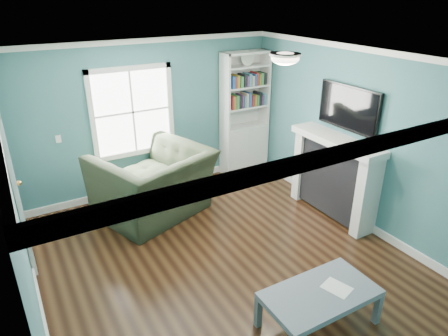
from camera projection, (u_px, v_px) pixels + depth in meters
floor at (224, 260)px, 5.32m from camera, size 5.00×5.00×0.00m
room_walls at (224, 149)px, 4.67m from camera, size 5.00×5.00×5.00m
trim at (224, 176)px, 4.81m from camera, size 4.50×5.00×2.60m
window at (133, 112)px, 6.55m from camera, size 1.40×0.06×1.50m
bookshelf at (244, 126)px, 7.57m from camera, size 0.90×0.35×2.31m
fireplace at (334, 177)px, 6.17m from camera, size 0.44×1.58×1.30m
tv at (349, 108)px, 5.78m from camera, size 0.06×1.10×0.65m
door at (14, 184)px, 4.97m from camera, size 0.12×0.98×2.17m
ceiling_fixture at (285, 58)px, 4.77m from camera, size 0.38×0.38×0.15m
light_switch at (58, 139)px, 6.11m from camera, size 0.08×0.01×0.12m
recliner at (153, 174)px, 6.14m from camera, size 1.87×1.53×1.41m
coffee_table at (320, 296)px, 4.15m from camera, size 1.21×0.66×0.44m
paper_sheet at (337, 288)px, 4.18m from camera, size 0.30×0.34×0.00m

